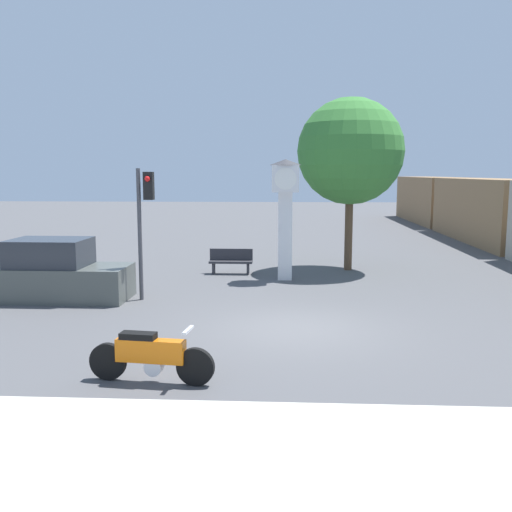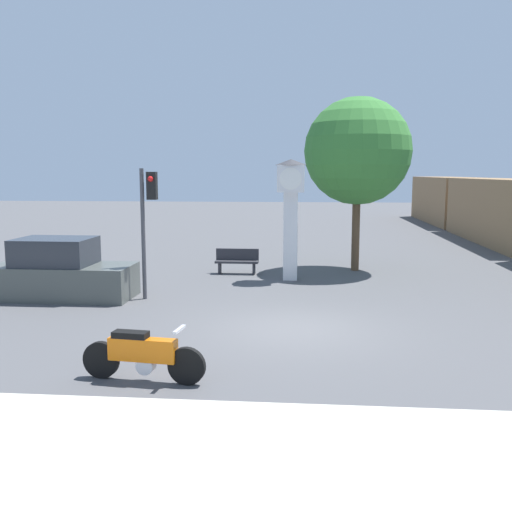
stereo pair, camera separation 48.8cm
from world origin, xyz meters
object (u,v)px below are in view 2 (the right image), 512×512
(traffic_light, at_px, (148,210))
(street_tree, at_px, (358,151))
(freight_train, at_px, (501,211))
(bench, at_px, (237,260))
(parked_car, at_px, (61,273))
(clock_tower, at_px, (291,200))
(motorcycle, at_px, (143,355))

(traffic_light, height_order, street_tree, street_tree)
(traffic_light, xyz_separation_m, street_tree, (6.49, 5.63, 1.85))
(freight_train, relative_size, bench, 23.16)
(freight_train, bearing_deg, traffic_light, -134.36)
(bench, bearing_deg, parked_car, -135.96)
(clock_tower, height_order, traffic_light, clock_tower)
(street_tree, relative_size, bench, 4.08)
(freight_train, height_order, parked_car, freight_train)
(motorcycle, bearing_deg, street_tree, 75.67)
(bench, height_order, parked_car, parked_car)
(clock_tower, xyz_separation_m, traffic_light, (-4.07, -3.50, -0.13))
(motorcycle, relative_size, traffic_light, 0.60)
(clock_tower, relative_size, traffic_light, 1.09)
(bench, bearing_deg, traffic_light, -114.47)
(street_tree, bearing_deg, freight_train, 48.77)
(clock_tower, relative_size, freight_train, 0.11)
(clock_tower, relative_size, street_tree, 0.64)
(street_tree, xyz_separation_m, bench, (-4.43, -1.11, -4.02))
(motorcycle, distance_m, clock_tower, 10.66)
(motorcycle, bearing_deg, clock_tower, 83.90)
(freight_train, distance_m, bench, 16.93)
(clock_tower, height_order, parked_car, clock_tower)
(freight_train, height_order, traffic_light, traffic_light)
(clock_tower, relative_size, parked_car, 0.99)
(motorcycle, relative_size, bench, 1.45)
(bench, bearing_deg, motorcycle, -91.73)
(traffic_light, height_order, bench, traffic_light)
(freight_train, height_order, bench, freight_train)
(traffic_light, bearing_deg, motorcycle, -75.47)
(freight_train, xyz_separation_m, bench, (-12.96, -10.83, -1.21))
(motorcycle, bearing_deg, freight_train, 65.77)
(traffic_light, relative_size, street_tree, 0.59)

